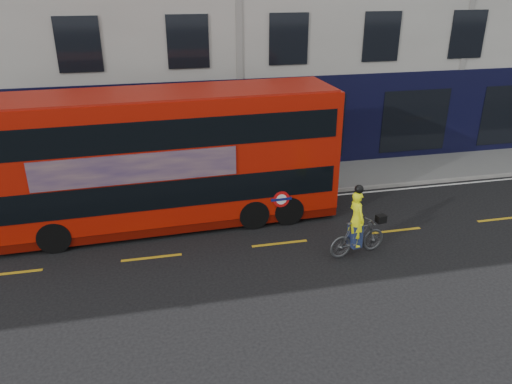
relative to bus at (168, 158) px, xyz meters
name	(u,v)px	position (x,y,z in m)	size (l,w,h in m)	color
ground	(293,268)	(3.20, -3.80, -2.32)	(120.00, 120.00, 0.00)	black
pavement	(248,183)	(3.20, 2.70, -2.26)	(60.00, 3.00, 0.12)	slate
kerb	(256,198)	(3.20, 1.20, -2.25)	(60.00, 0.12, 0.13)	gray
road_edge_line	(258,202)	(3.20, 0.90, -2.31)	(58.00, 0.10, 0.01)	silver
lane_dashes	(280,243)	(3.20, -2.30, -2.31)	(58.00, 0.12, 0.01)	#C19316
bus	(168,158)	(0.00, 0.00, 0.00)	(11.30, 2.95, 4.52)	#AF1407
cyclist	(357,232)	(5.30, -3.43, -1.55)	(1.95, 0.87, 2.30)	#47494C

